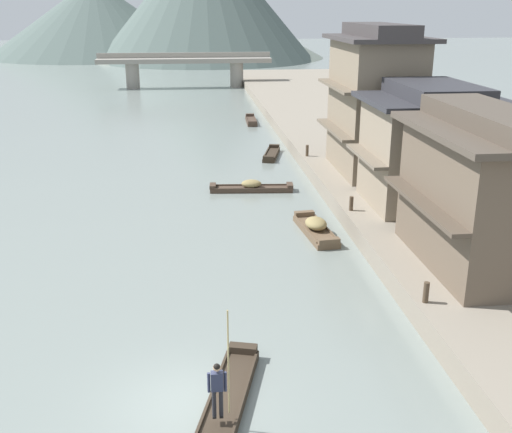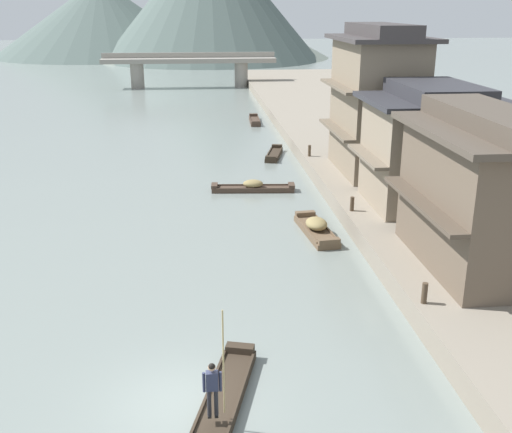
# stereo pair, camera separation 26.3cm
# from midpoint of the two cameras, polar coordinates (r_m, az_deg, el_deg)

# --- Properties ---
(ground_plane) EXTENTS (400.00, 400.00, 0.00)m
(ground_plane) POSITION_cam_midpoint_polar(r_m,az_deg,el_deg) (18.06, -6.63, -17.00)
(ground_plane) COLOR gray
(riverbank_right) EXTENTS (18.00, 110.00, 0.91)m
(riverbank_right) POSITION_cam_midpoint_polar(r_m,az_deg,el_deg) (48.60, 14.30, 6.45)
(riverbank_right) COLOR gray
(riverbank_right) RESTS_ON ground
(boat_foreground_poled) EXTENTS (2.25, 4.99, 0.49)m
(boat_foreground_poled) POSITION_cam_midpoint_polar(r_m,az_deg,el_deg) (17.93, -2.55, -16.56)
(boat_foreground_poled) COLOR #33281E
(boat_foreground_poled) RESTS_ON ground
(boatman_person) EXTENTS (0.57, 0.25, 3.04)m
(boatman_person) POSITION_cam_midpoint_polar(r_m,az_deg,el_deg) (16.14, -3.56, -15.31)
(boatman_person) COLOR black
(boatman_person) RESTS_ON boat_foreground_poled
(boat_moored_nearest) EXTENTS (1.07, 4.51, 0.52)m
(boat_moored_nearest) POSITION_cam_midpoint_polar(r_m,az_deg,el_deg) (59.20, 0.00, 8.94)
(boat_moored_nearest) COLOR #423328
(boat_moored_nearest) RESTS_ON ground
(boat_moored_second) EXTENTS (1.85, 4.26, 0.49)m
(boat_moored_second) POSITION_cam_midpoint_polar(r_m,az_deg,el_deg) (45.52, 1.86, 5.82)
(boat_moored_second) COLOR #33281E
(boat_moored_second) RESTS_ON ground
(boat_moored_third) EXTENTS (1.56, 4.42, 0.83)m
(boat_moored_third) POSITION_cam_midpoint_polar(r_m,az_deg,el_deg) (29.99, 5.91, -1.11)
(boat_moored_third) COLOR brown
(boat_moored_third) RESTS_ON ground
(boat_moored_far) EXTENTS (5.07, 1.35, 0.71)m
(boat_moored_far) POSITION_cam_midpoint_polar(r_m,az_deg,el_deg) (36.83, -0.08, 2.74)
(boat_moored_far) COLOR #423328
(boat_moored_far) RESTS_ON ground
(house_waterfront_nearest) EXTENTS (5.35, 8.12, 6.14)m
(house_waterfront_nearest) POSITION_cam_midpoint_polar(r_m,az_deg,el_deg) (24.88, 20.83, 2.21)
(house_waterfront_nearest) COLOR brown
(house_waterfront_nearest) RESTS_ON riverbank_right
(house_waterfront_second) EXTENTS (7.03, 6.07, 6.14)m
(house_waterfront_second) POSITION_cam_midpoint_polar(r_m,az_deg,el_deg) (32.00, 16.30, 6.26)
(house_waterfront_second) COLOR gray
(house_waterfront_second) RESTS_ON riverbank_right
(house_waterfront_tall) EXTENTS (5.26, 7.82, 8.74)m
(house_waterfront_tall) POSITION_cam_midpoint_polar(r_m,az_deg,el_deg) (37.91, 11.39, 10.55)
(house_waterfront_tall) COLOR #7F705B
(house_waterfront_tall) RESTS_ON riverbank_right
(mooring_post_dock_near) EXTENTS (0.20, 0.20, 0.75)m
(mooring_post_dock_near) POSITION_cam_midpoint_polar(r_m,az_deg,el_deg) (21.86, 15.82, -6.91)
(mooring_post_dock_near) COLOR #473828
(mooring_post_dock_near) RESTS_ON riverbank_right
(mooring_post_dock_mid) EXTENTS (0.20, 0.20, 0.72)m
(mooring_post_dock_mid) POSITION_cam_midpoint_polar(r_m,az_deg,el_deg) (30.76, 9.22, 1.18)
(mooring_post_dock_mid) COLOR #473828
(mooring_post_dock_mid) RESTS_ON riverbank_right
(mooring_post_dock_far) EXTENTS (0.20, 0.20, 0.76)m
(mooring_post_dock_far) POSITION_cam_midpoint_polar(r_m,az_deg,el_deg) (41.84, 5.20, 6.15)
(mooring_post_dock_far) COLOR #473828
(mooring_post_dock_far) RESTS_ON riverbank_right
(stone_bridge) EXTENTS (23.53, 2.40, 4.61)m
(stone_bridge) POSITION_cam_midpoint_polar(r_m,az_deg,el_deg) (85.76, -6.17, 13.87)
(stone_bridge) COLOR gray
(stone_bridge) RESTS_ON ground
(hill_far_west) EXTENTS (47.58, 47.58, 16.29)m
(hill_far_west) POSITION_cam_midpoint_polar(r_m,az_deg,el_deg) (146.47, -14.20, 17.58)
(hill_far_west) COLOR #4C5B56
(hill_far_west) RESTS_ON ground
(hill_far_east) EXTENTS (52.80, 52.80, 13.69)m
(hill_far_east) POSITION_cam_midpoint_polar(r_m,az_deg,el_deg) (138.21, -4.53, 17.47)
(hill_far_east) COLOR slate
(hill_far_east) RESTS_ON ground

